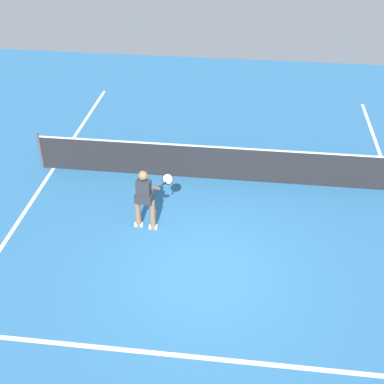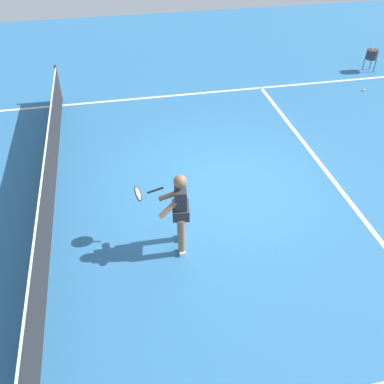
{
  "view_description": "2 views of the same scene",
  "coord_description": "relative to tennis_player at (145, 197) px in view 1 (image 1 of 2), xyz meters",
  "views": [
    {
      "loc": [
        0.76,
        -8.17,
        7.57
      ],
      "look_at": [
        -0.44,
        1.54,
        0.96
      ],
      "focal_mm": 48.59,
      "sensor_mm": 36.0,
      "label": 1
    },
    {
      "loc": [
        -6.9,
        2.25,
        5.51
      ],
      "look_at": [
        -1.12,
        1.07,
        0.89
      ],
      "focal_mm": 39.95,
      "sensor_mm": 36.0,
      "label": 2
    }
  ],
  "objects": [
    {
      "name": "service_line_marking",
      "position": [
        1.5,
        -3.61,
        -0.84
      ],
      "size": [
        9.21,
        0.1,
        0.01
      ],
      "primitive_type": "cube",
      "color": "white",
      "rests_on": "ground"
    },
    {
      "name": "ground_plane",
      "position": [
        1.5,
        -1.38,
        -0.85
      ],
      "size": [
        26.22,
        26.22,
        0.0
      ],
      "primitive_type": "plane",
      "color": "teal"
    },
    {
      "name": "tennis_player",
      "position": [
        0.0,
        0.0,
        0.0
      ],
      "size": [
        0.86,
        0.91,
        1.55
      ],
      "color": "#8C6647",
      "rests_on": "ground"
    },
    {
      "name": "court_net",
      "position": [
        1.5,
        2.29,
        -0.34
      ],
      "size": [
        9.89,
        0.08,
        1.08
      ],
      "color": "#4C4C51",
      "rests_on": "ground"
    }
  ]
}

